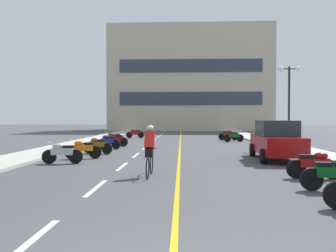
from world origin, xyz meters
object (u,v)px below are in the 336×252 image
(street_lamp_mid, at_px, (289,88))
(motorcycle_12, at_px, (135,133))
(motorcycle_3, at_px, (315,164))
(motorcycle_9, at_px, (113,138))
(motorcycle_5, at_px, (83,149))
(motorcycle_2, at_px, (334,173))
(parked_car_near, at_px, (276,140))
(motorcycle_6, at_px, (98,145))
(motorcycle_11, at_px, (228,135))
(motorcycle_10, at_px, (234,136))
(motorcycle_4, at_px, (62,153))
(motorcycle_7, at_px, (108,141))
(motorcycle_8, at_px, (115,139))
(cyclist_rider, at_px, (150,149))

(street_lamp_mid, xyz_separation_m, motorcycle_12, (-11.46, 9.64, -3.43))
(motorcycle_3, bearing_deg, street_lamp_mid, 76.10)
(street_lamp_mid, xyz_separation_m, motorcycle_9, (-11.92, 1.87, -3.43))
(motorcycle_3, xyz_separation_m, motorcycle_5, (-8.88, 4.79, 0.00))
(motorcycle_2, bearing_deg, parked_car_near, 86.92)
(motorcycle_5, xyz_separation_m, motorcycle_6, (0.14, 2.14, 0.00))
(street_lamp_mid, relative_size, motorcycle_11, 3.16)
(motorcycle_10, distance_m, motorcycle_11, 2.03)
(motorcycle_10, relative_size, motorcycle_11, 1.02)
(motorcycle_12, bearing_deg, motorcycle_6, -90.18)
(motorcycle_4, distance_m, motorcycle_7, 6.74)
(motorcycle_3, bearing_deg, motorcycle_8, 127.08)
(street_lamp_mid, relative_size, cyclist_rider, 2.92)
(motorcycle_3, xyz_separation_m, motorcycle_9, (-9.15, 13.04, 0.00))
(street_lamp_mid, distance_m, motorcycle_9, 12.54)
(motorcycle_9, distance_m, motorcycle_10, 9.63)
(motorcycle_2, relative_size, motorcycle_11, 1.04)
(motorcycle_2, height_order, motorcycle_9, same)
(motorcycle_8, distance_m, motorcycle_12, 9.27)
(parked_car_near, xyz_separation_m, motorcycle_9, (-9.31, 8.27, -0.44))
(motorcycle_10, height_order, motorcycle_11, same)
(parked_car_near, height_order, motorcycle_12, parked_car_near)
(parked_car_near, bearing_deg, cyclist_rider, -140.70)
(motorcycle_3, height_order, cyclist_rider, cyclist_rider)
(motorcycle_10, bearing_deg, motorcycle_2, -90.61)
(motorcycle_5, bearing_deg, motorcycle_11, 56.78)
(motorcycle_6, xyz_separation_m, motorcycle_11, (8.57, 11.16, 0.00))
(motorcycle_11, relative_size, cyclist_rider, 0.92)
(motorcycle_6, distance_m, motorcycle_8, 4.61)
(motorcycle_6, bearing_deg, motorcycle_4, -97.71)
(motorcycle_3, relative_size, motorcycle_11, 1.04)
(motorcycle_3, xyz_separation_m, motorcycle_7, (-8.80, 9.81, 0.00))
(motorcycle_2, xyz_separation_m, motorcycle_3, (0.20, 1.74, 0.00))
(motorcycle_3, distance_m, motorcycle_12, 22.54)
(parked_car_near, xyz_separation_m, motorcycle_8, (-8.87, 6.76, -0.44))
(motorcycle_8, xyz_separation_m, motorcycle_9, (-0.44, 1.50, 0.00))
(motorcycle_5, height_order, motorcycle_10, same)
(motorcycle_2, distance_m, motorcycle_10, 17.80)
(motorcycle_10, bearing_deg, motorcycle_4, -125.49)
(motorcycle_2, distance_m, cyclist_rider, 5.50)
(parked_car_near, relative_size, motorcycle_9, 2.51)
(motorcycle_9, distance_m, cyclist_rider, 13.29)
(motorcycle_7, bearing_deg, motorcycle_12, 89.42)
(motorcycle_7, relative_size, motorcycle_12, 0.96)
(street_lamp_mid, height_order, motorcycle_9, street_lamp_mid)
(motorcycle_11, bearing_deg, motorcycle_7, -136.22)
(motorcycle_12, height_order, cyclist_rider, cyclist_rider)
(street_lamp_mid, relative_size, motorcycle_9, 3.04)
(motorcycle_11, bearing_deg, motorcycle_5, -123.22)
(motorcycle_6, xyz_separation_m, motorcycle_7, (-0.07, 2.88, 0.00))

